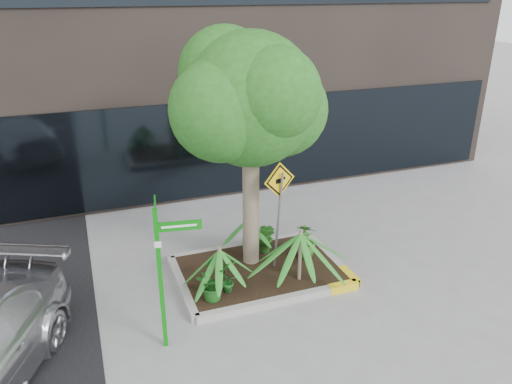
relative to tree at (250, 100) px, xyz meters
name	(u,v)px	position (x,y,z in m)	size (l,w,h in m)	color
ground	(256,284)	(-0.14, -0.66, -3.51)	(80.00, 80.00, 0.00)	gray
planter	(262,270)	(0.09, -0.39, -3.41)	(3.35, 2.36, 0.15)	#9E9E99
tree	(250,100)	(0.00, 0.00, 0.00)	(3.21, 2.85, 4.81)	gray
palm_front	(301,234)	(0.64, -1.00, -2.38)	(1.18, 1.18, 1.32)	gray
palm_left	(219,250)	(-0.90, -0.84, -2.51)	(1.02, 1.02, 1.14)	gray
palm_back	(248,220)	(0.12, 0.50, -2.68)	(0.82, 0.82, 0.91)	gray
shrub_a	(212,283)	(-1.12, -1.06, -3.03)	(0.60, 0.60, 0.67)	#1A5518
shrub_b	(306,240)	(1.13, -0.25, -2.98)	(0.43, 0.43, 0.76)	#306A1F
shrub_c	(228,276)	(-0.78, -0.94, -3.02)	(0.36, 0.36, 0.68)	#206A22
shrub_d	(266,237)	(0.42, 0.20, -3.01)	(0.39, 0.39, 0.71)	#215D1B
street_sign_post	(162,263)	(-2.08, -1.82, -2.00)	(0.72, 0.79, 2.45)	#0C840F
cattle_sign	(279,199)	(0.39, -0.52, -1.83)	(0.68, 0.27, 2.27)	slate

